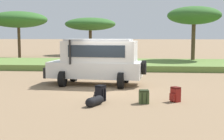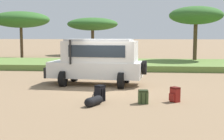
{
  "view_description": "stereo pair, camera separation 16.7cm",
  "coord_description": "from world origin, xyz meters",
  "px_view_note": "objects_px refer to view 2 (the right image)",
  "views": [
    {
      "loc": [
        1.57,
        -15.11,
        2.68
      ],
      "look_at": [
        0.3,
        -0.46,
        1.0
      ],
      "focal_mm": 50.0,
      "sensor_mm": 36.0,
      "label": 1
    },
    {
      "loc": [
        1.74,
        -15.1,
        2.68
      ],
      "look_at": [
        0.3,
        -0.46,
        1.0
      ],
      "focal_mm": 50.0,
      "sensor_mm": 36.0,
      "label": 2
    }
  ],
  "objects_px": {
    "duffel_bag_low_black_case": "(94,101)",
    "acacia_tree_right_mid": "(196,16)",
    "safari_vehicle": "(98,61)",
    "backpack_near_rear_wheel": "(175,95)",
    "acacia_tree_left_mid": "(21,20)",
    "backpack_beside_front_wheel": "(100,94)",
    "acacia_tree_centre_back": "(93,24)",
    "backpack_cluster_center": "(143,97)"
  },
  "relations": [
    {
      "from": "backpack_beside_front_wheel",
      "to": "safari_vehicle",
      "type": "bearing_deg",
      "value": 99.13
    },
    {
      "from": "backpack_cluster_center",
      "to": "safari_vehicle",
      "type": "bearing_deg",
      "value": 118.63
    },
    {
      "from": "backpack_cluster_center",
      "to": "duffel_bag_low_black_case",
      "type": "distance_m",
      "value": 1.94
    },
    {
      "from": "safari_vehicle",
      "to": "acacia_tree_centre_back",
      "type": "relative_size",
      "value": 0.82
    },
    {
      "from": "safari_vehicle",
      "to": "acacia_tree_right_mid",
      "type": "relative_size",
      "value": 1.06
    },
    {
      "from": "backpack_beside_front_wheel",
      "to": "backpack_cluster_center",
      "type": "bearing_deg",
      "value": -7.17
    },
    {
      "from": "acacia_tree_left_mid",
      "to": "acacia_tree_centre_back",
      "type": "relative_size",
      "value": 0.97
    },
    {
      "from": "acacia_tree_centre_back",
      "to": "safari_vehicle",
      "type": "bearing_deg",
      "value": -80.22
    },
    {
      "from": "backpack_cluster_center",
      "to": "acacia_tree_centre_back",
      "type": "bearing_deg",
      "value": 102.93
    },
    {
      "from": "duffel_bag_low_black_case",
      "to": "acacia_tree_right_mid",
      "type": "bearing_deg",
      "value": 68.92
    },
    {
      "from": "backpack_near_rear_wheel",
      "to": "duffel_bag_low_black_case",
      "type": "relative_size",
      "value": 0.67
    },
    {
      "from": "backpack_beside_front_wheel",
      "to": "backpack_near_rear_wheel",
      "type": "bearing_deg",
      "value": 3.9
    },
    {
      "from": "backpack_near_rear_wheel",
      "to": "acacia_tree_left_mid",
      "type": "distance_m",
      "value": 26.79
    },
    {
      "from": "duffel_bag_low_black_case",
      "to": "safari_vehicle",
      "type": "bearing_deg",
      "value": 96.33
    },
    {
      "from": "acacia_tree_left_mid",
      "to": "backpack_cluster_center",
      "type": "bearing_deg",
      "value": -58.35
    },
    {
      "from": "duffel_bag_low_black_case",
      "to": "acacia_tree_left_mid",
      "type": "height_order",
      "value": "acacia_tree_left_mid"
    },
    {
      "from": "duffel_bag_low_black_case",
      "to": "acacia_tree_centre_back",
      "type": "relative_size",
      "value": 0.13
    },
    {
      "from": "duffel_bag_low_black_case",
      "to": "acacia_tree_right_mid",
      "type": "distance_m",
      "value": 18.34
    },
    {
      "from": "safari_vehicle",
      "to": "acacia_tree_left_mid",
      "type": "distance_m",
      "value": 21.34
    },
    {
      "from": "duffel_bag_low_black_case",
      "to": "acacia_tree_left_mid",
      "type": "xyz_separation_m",
      "value": [
        -11.86,
        22.8,
        4.15
      ]
    },
    {
      "from": "acacia_tree_centre_back",
      "to": "backpack_near_rear_wheel",
      "type": "bearing_deg",
      "value": -74.51
    },
    {
      "from": "duffel_bag_low_black_case",
      "to": "acacia_tree_left_mid",
      "type": "distance_m",
      "value": 26.03
    },
    {
      "from": "backpack_cluster_center",
      "to": "backpack_near_rear_wheel",
      "type": "xyz_separation_m",
      "value": [
        1.26,
        0.42,
        0.03
      ]
    },
    {
      "from": "duffel_bag_low_black_case",
      "to": "acacia_tree_right_mid",
      "type": "relative_size",
      "value": 0.18
    },
    {
      "from": "backpack_cluster_center",
      "to": "acacia_tree_right_mid",
      "type": "xyz_separation_m",
      "value": [
        4.56,
        16.13,
        4.04
      ]
    },
    {
      "from": "backpack_cluster_center",
      "to": "backpack_beside_front_wheel",
      "type": "bearing_deg",
      "value": 172.83
    },
    {
      "from": "safari_vehicle",
      "to": "acacia_tree_left_mid",
      "type": "relative_size",
      "value": 0.84
    },
    {
      "from": "backpack_near_rear_wheel",
      "to": "backpack_cluster_center",
      "type": "bearing_deg",
      "value": -161.42
    },
    {
      "from": "acacia_tree_left_mid",
      "to": "acacia_tree_centre_back",
      "type": "height_order",
      "value": "acacia_tree_left_mid"
    },
    {
      "from": "acacia_tree_left_mid",
      "to": "acacia_tree_centre_back",
      "type": "xyz_separation_m",
      "value": [
        7.09,
        6.62,
        -0.31
      ]
    },
    {
      "from": "backpack_near_rear_wheel",
      "to": "safari_vehicle",
      "type": "bearing_deg",
      "value": 132.56
    },
    {
      "from": "duffel_bag_low_black_case",
      "to": "acacia_tree_centre_back",
      "type": "xyz_separation_m",
      "value": [
        -4.77,
        29.42,
        3.84
      ]
    },
    {
      "from": "safari_vehicle",
      "to": "backpack_near_rear_wheel",
      "type": "distance_m",
      "value": 5.52
    },
    {
      "from": "acacia_tree_right_mid",
      "to": "backpack_near_rear_wheel",
      "type": "bearing_deg",
      "value": -101.87
    },
    {
      "from": "acacia_tree_left_mid",
      "to": "duffel_bag_low_black_case",
      "type": "bearing_deg",
      "value": -62.52
    },
    {
      "from": "safari_vehicle",
      "to": "backpack_near_rear_wheel",
      "type": "height_order",
      "value": "safari_vehicle"
    },
    {
      "from": "safari_vehicle",
      "to": "backpack_near_rear_wheel",
      "type": "xyz_separation_m",
      "value": [
        3.67,
        -4.0,
        -1.0
      ]
    },
    {
      "from": "backpack_beside_front_wheel",
      "to": "acacia_tree_centre_back",
      "type": "relative_size",
      "value": 0.1
    },
    {
      "from": "backpack_beside_front_wheel",
      "to": "acacia_tree_left_mid",
      "type": "bearing_deg",
      "value": 118.53
    },
    {
      "from": "safari_vehicle",
      "to": "backpack_beside_front_wheel",
      "type": "distance_m",
      "value": 4.37
    },
    {
      "from": "duffel_bag_low_black_case",
      "to": "backpack_beside_front_wheel",
      "type": "bearing_deg",
      "value": 80.56
    },
    {
      "from": "acacia_tree_right_mid",
      "to": "acacia_tree_centre_back",
      "type": "bearing_deg",
      "value": 131.28
    }
  ]
}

